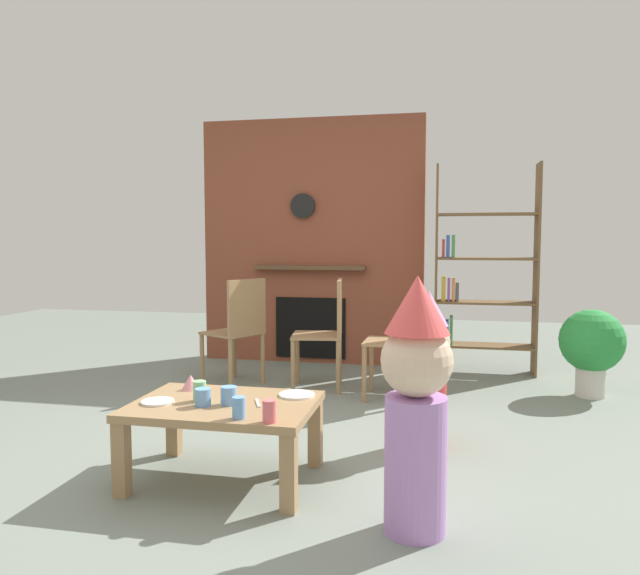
{
  "coord_description": "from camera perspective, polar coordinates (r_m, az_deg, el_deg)",
  "views": [
    {
      "loc": [
        0.91,
        -3.23,
        1.23
      ],
      "look_at": [
        0.15,
        0.4,
        0.93
      ],
      "focal_mm": 33.61,
      "sensor_mm": 36.0,
      "label": 1
    }
  ],
  "objects": [
    {
      "name": "ground_plane",
      "position": [
        3.57,
        -3.81,
        -15.5
      ],
      "size": [
        12.0,
        12.0,
        0.0
      ],
      "primitive_type": "plane",
      "color": "gray"
    },
    {
      "name": "brick_fireplace_feature",
      "position": [
        5.97,
        -0.72,
        4.3
      ],
      "size": [
        2.2,
        0.28,
        2.4
      ],
      "color": "brown",
      "rests_on": "ground_plane"
    },
    {
      "name": "bookshelf",
      "position": [
        5.65,
        14.76,
        0.86
      ],
      "size": [
        0.9,
        0.28,
        1.9
      ],
      "color": "brown",
      "rests_on": "ground_plane"
    },
    {
      "name": "coffee_table",
      "position": [
        3.14,
        -9.12,
        -11.9
      ],
      "size": [
        0.91,
        0.66,
        0.41
      ],
      "color": "#9E7A51",
      "rests_on": "ground_plane"
    },
    {
      "name": "paper_cup_near_left",
      "position": [
        3.06,
        -11.09,
        -10.22
      ],
      "size": [
        0.08,
        0.08,
        0.09
      ],
      "primitive_type": "cylinder",
      "color": "#669EE0",
      "rests_on": "coffee_table"
    },
    {
      "name": "paper_cup_near_right",
      "position": [
        2.76,
        -4.85,
        -11.66
      ],
      "size": [
        0.06,
        0.06,
        0.1
      ],
      "primitive_type": "cylinder",
      "color": "#E5666B",
      "rests_on": "coffee_table"
    },
    {
      "name": "paper_cup_center",
      "position": [
        3.15,
        -11.4,
        -9.63
      ],
      "size": [
        0.07,
        0.07,
        0.1
      ],
      "primitive_type": "cylinder",
      "color": "#8CD18C",
      "rests_on": "coffee_table"
    },
    {
      "name": "paper_cup_far_left",
      "position": [
        3.06,
        -8.68,
        -10.14
      ],
      "size": [
        0.08,
        0.08,
        0.09
      ],
      "primitive_type": "cylinder",
      "color": "#669EE0",
      "rests_on": "coffee_table"
    },
    {
      "name": "paper_cup_far_right",
      "position": [
        2.83,
        -7.74,
        -11.27
      ],
      "size": [
        0.06,
        0.06,
        0.1
      ],
      "primitive_type": "cylinder",
      "color": "#669EE0",
      "rests_on": "coffee_table"
    },
    {
      "name": "paper_plate_front",
      "position": [
        3.2,
        -2.22,
        -10.17
      ],
      "size": [
        0.19,
        0.19,
        0.01
      ],
      "primitive_type": "cylinder",
      "color": "white",
      "rests_on": "coffee_table"
    },
    {
      "name": "paper_plate_rear",
      "position": [
        3.17,
        -15.21,
        -10.45
      ],
      "size": [
        0.16,
        0.16,
        0.01
      ],
      "primitive_type": "cylinder",
      "color": "white",
      "rests_on": "coffee_table"
    },
    {
      "name": "birthday_cake_slice",
      "position": [
        3.39,
        -12.22,
        -8.79
      ],
      "size": [
        0.1,
        0.1,
        0.08
      ],
      "primitive_type": "cone",
      "color": "pink",
      "rests_on": "coffee_table"
    },
    {
      "name": "table_fork",
      "position": [
        3.07,
        -6.02,
        -10.87
      ],
      "size": [
        0.07,
        0.14,
        0.01
      ],
      "primitive_type": "cube",
      "rotation": [
        0.0,
        0.0,
        1.97
      ],
      "color": "silver",
      "rests_on": "coffee_table"
    },
    {
      "name": "child_with_cone_hat",
      "position": [
        2.55,
        9.14,
        -10.38
      ],
      "size": [
        0.3,
        0.3,
        1.08
      ],
      "rotation": [
        0.0,
        0.0,
        2.8
      ],
      "color": "#B27FCC",
      "rests_on": "ground_plane"
    },
    {
      "name": "child_in_pink",
      "position": [
        3.6,
        10.21,
        -7.25
      ],
      "size": [
        0.26,
        0.26,
        0.93
      ],
      "rotation": [
        0.0,
        0.0,
        -2.52
      ],
      "color": "#D13838",
      "rests_on": "ground_plane"
    },
    {
      "name": "dining_chair_left",
      "position": [
        5.03,
        -7.68,
        -3.6
      ],
      "size": [
        0.54,
        0.54,
        0.9
      ],
      "rotation": [
        0.0,
        0.0,
        2.64
      ],
      "color": "#9E7A51",
      "rests_on": "ground_plane"
    },
    {
      "name": "dining_chair_middle",
      "position": [
        4.9,
        0.79,
        -3.77
      ],
      "size": [
        0.45,
        0.45,
        0.9
      ],
      "rotation": [
        0.0,
        0.0,
        3.29
      ],
      "color": "#9E7A51",
      "rests_on": "ground_plane"
    },
    {
      "name": "dining_chair_right",
      "position": [
        4.63,
        7.94,
        -4.32
      ],
      "size": [
        0.41,
        0.41,
        0.9
      ],
      "rotation": [
        0.0,
        0.0,
        3.11
      ],
      "color": "#9E7A51",
      "rests_on": "ground_plane"
    },
    {
      "name": "potted_plant_tall",
      "position": [
        5.12,
        24.46,
        -4.95
      ],
      "size": [
        0.49,
        0.49,
        0.69
      ],
      "color": "beige",
      "rests_on": "ground_plane"
    }
  ]
}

